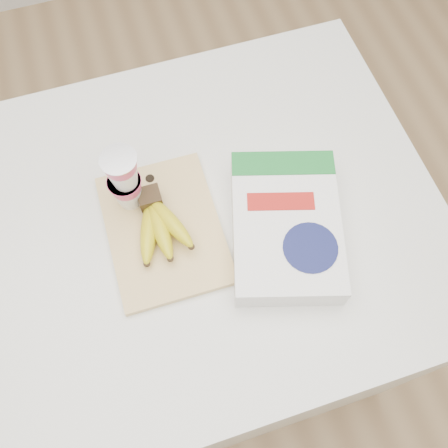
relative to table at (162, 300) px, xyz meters
name	(u,v)px	position (x,y,z in m)	size (l,w,h in m)	color
room	(99,139)	(0.00, 0.00, 0.85)	(4.00, 4.00, 4.00)	tan
table	(162,300)	(0.00, 0.00, 0.00)	(1.33, 0.89, 1.00)	silver
cutting_board	(164,229)	(0.06, -0.01, 0.51)	(0.24, 0.32, 0.02)	#E7CA7E
bananas	(159,224)	(0.05, -0.01, 0.54)	(0.13, 0.18, 0.06)	#382816
yogurt_stack	(124,179)	(0.01, 0.07, 0.61)	(0.08, 0.07, 0.17)	white
cereal_box	(286,226)	(0.30, -0.10, 0.54)	(0.30, 0.37, 0.07)	white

